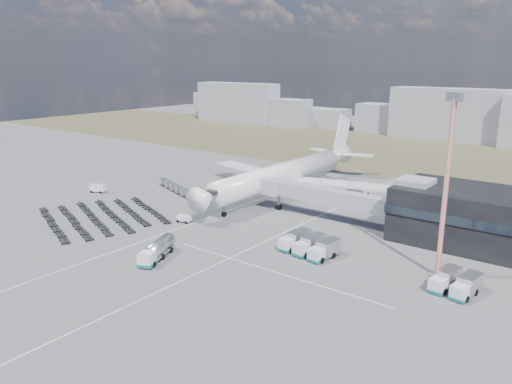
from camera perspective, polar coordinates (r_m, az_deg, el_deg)
The scene contains 16 objects.
ground at distance 100.52m, azimuth -7.04°, elevation -4.03°, with size 420.00×420.00×0.00m, color #565659.
grass_strip at distance 192.49m, azimuth 16.53°, elevation 4.52°, with size 420.00×90.00×0.01m, color #4E4C2F.
lane_markings at distance 96.44m, azimuth -1.62°, elevation -4.73°, with size 47.12×110.00×0.01m.
terminal at distance 97.29m, azimuth 24.43°, elevation -2.67°, with size 30.40×16.40×11.00m.
jet_bridge at distance 105.33m, azimuth 6.95°, elevation -0.27°, with size 30.30×3.80×7.05m.
airliner at distance 123.33m, azimuth 3.44°, elevation 2.14°, with size 51.59×64.53×17.62m.
skyline at distance 225.09m, azimuth 23.15°, elevation 7.89°, with size 300.25×24.96×24.99m.
fuel_tanker at distance 85.48m, azimuth -11.27°, elevation -6.53°, with size 5.92×9.81×3.11m.
pushback_tug at distance 103.75m, azimuth -8.22°, elevation -3.07°, with size 2.92×1.64×1.35m, color silver.
utility_van at distance 131.90m, azimuth -17.64°, elevation 0.39°, with size 3.80×1.72×2.07m, color silver.
catering_truck at distance 123.75m, azimuth 11.64°, elevation 0.10°, with size 3.89×6.86×2.96m.
service_trucks_near at distance 86.88m, azimuth 6.15°, elevation -6.02°, with size 9.83×7.96×2.73m.
service_trucks_far at distance 78.00m, azimuth 21.86°, elevation -9.60°, with size 6.27×7.18×2.60m.
uld_row at distance 124.43m, azimuth -8.50°, elevation 0.10°, with size 24.81×10.50×1.75m.
baggage_dollies at distance 110.68m, azimuth -17.28°, elevation -2.64°, with size 31.18×29.25×0.69m.
floodlight_mast at distance 78.57m, azimuth 20.87°, elevation 0.39°, with size 2.65×2.16×27.92m.
Camera 1 is at (67.18, -67.50, 32.16)m, focal length 35.00 mm.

